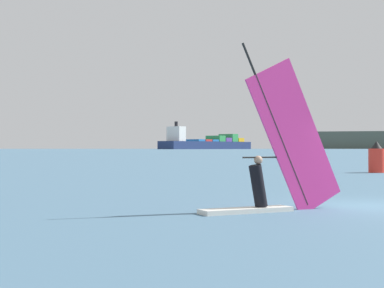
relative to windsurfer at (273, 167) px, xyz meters
The scene contains 4 objects.
ground_plane 3.33m from the windsurfer, 46.95° to the left, with size 4000.00×4000.00×0.00m, color #476B84.
windsurfer is the anchor object (origin of this frame).
cargo_ship 723.09m from the windsurfer, 111.77° to the left, with size 72.13×157.73×33.33m.
channel_buoy 24.89m from the windsurfer, 89.58° to the left, with size 1.04×1.04×2.07m.
Camera 1 is at (1.73, -16.57, 1.61)m, focal length 53.80 mm.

